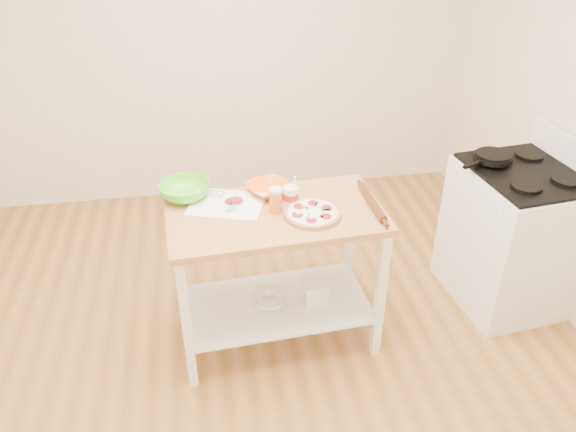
% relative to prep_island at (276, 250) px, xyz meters
% --- Properties ---
extents(room_shell, '(4.04, 4.54, 2.74)m').
position_rel_prep_island_xyz_m(room_shell, '(-0.13, -0.32, 0.70)').
color(room_shell, '#AA783F').
rests_on(room_shell, ground).
extents(prep_island, '(1.21, 0.71, 0.90)m').
position_rel_prep_island_xyz_m(prep_island, '(0.00, 0.00, 0.00)').
color(prep_island, '#B9844B').
rests_on(prep_island, ground).
extents(gas_stove, '(0.70, 0.80, 1.11)m').
position_rel_prep_island_xyz_m(gas_stove, '(1.55, 0.15, -0.17)').
color(gas_stove, white).
rests_on(gas_stove, ground).
extents(skillet, '(0.36, 0.24, 0.03)m').
position_rel_prep_island_xyz_m(skillet, '(1.39, 0.29, 0.33)').
color(skillet, black).
rests_on(skillet, gas_stove).
extents(pizza, '(0.31, 0.31, 0.05)m').
position_rel_prep_island_xyz_m(pizza, '(0.19, -0.07, 0.27)').
color(pizza, tan).
rests_on(pizza, prep_island).
extents(cutting_board, '(0.47, 0.41, 0.04)m').
position_rel_prep_island_xyz_m(cutting_board, '(-0.26, 0.12, 0.26)').
color(cutting_board, white).
rests_on(cutting_board, prep_island).
extents(spatula, '(0.12, 0.13, 0.01)m').
position_rel_prep_island_xyz_m(spatula, '(-0.21, 0.07, 0.27)').
color(spatula, '#51CCBE').
rests_on(spatula, cutting_board).
extents(knife, '(0.23, 0.17, 0.01)m').
position_rel_prep_island_xyz_m(knife, '(-0.40, 0.21, 0.27)').
color(knife, silver).
rests_on(knife, cutting_board).
extents(orange_bowl, '(0.31, 0.31, 0.06)m').
position_rel_prep_island_xyz_m(orange_bowl, '(-0.01, 0.21, 0.28)').
color(orange_bowl, orange).
rests_on(orange_bowl, prep_island).
extents(green_bowl, '(0.31, 0.31, 0.09)m').
position_rel_prep_island_xyz_m(green_bowl, '(-0.48, 0.24, 0.30)').
color(green_bowl, '#5BD429').
rests_on(green_bowl, prep_island).
extents(beer_pint, '(0.07, 0.07, 0.14)m').
position_rel_prep_island_xyz_m(beer_pint, '(0.00, 0.00, 0.32)').
color(beer_pint, orange).
rests_on(beer_pint, prep_island).
extents(yogurt_tub, '(0.09, 0.09, 0.18)m').
position_rel_prep_island_xyz_m(yogurt_tub, '(0.10, 0.07, 0.30)').
color(yogurt_tub, white).
rests_on(yogurt_tub, prep_island).
extents(rolling_pin, '(0.05, 0.38, 0.04)m').
position_rel_prep_island_xyz_m(rolling_pin, '(0.53, -0.02, 0.27)').
color(rolling_pin, '#532C13').
rests_on(rolling_pin, prep_island).
extents(shelf_glass_bowl, '(0.21, 0.21, 0.06)m').
position_rel_prep_island_xyz_m(shelf_glass_bowl, '(-0.04, -0.01, -0.36)').
color(shelf_glass_bowl, silver).
rests_on(shelf_glass_bowl, prep_island).
extents(shelf_bin, '(0.14, 0.14, 0.13)m').
position_rel_prep_island_xyz_m(shelf_bin, '(0.23, -0.01, -0.32)').
color(shelf_bin, white).
rests_on(shelf_bin, prep_island).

